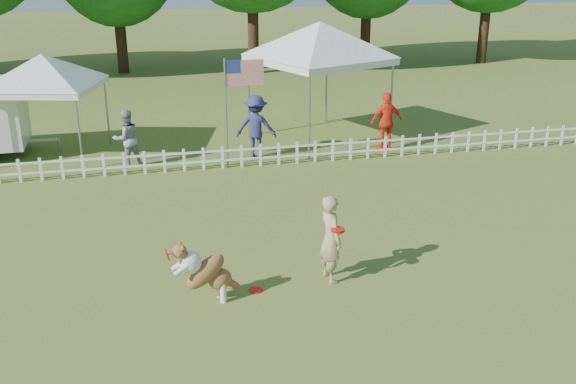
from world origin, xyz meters
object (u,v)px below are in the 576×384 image
(dog, at_px, (207,271))
(spectator_a, at_px, (127,138))
(canopy_tent_right, at_px, (319,83))
(handler, at_px, (331,239))
(spectator_b, at_px, (256,127))
(frisbee_on_turf, at_px, (256,290))
(flag_pole, at_px, (226,113))
(spectator_c, at_px, (386,122))
(canopy_tent_left, at_px, (48,107))

(dog, height_order, spectator_a, spectator_a)
(canopy_tent_right, distance_m, spectator_a, 5.88)
(handler, relative_size, dog, 1.40)
(canopy_tent_right, distance_m, spectator_b, 2.73)
(frisbee_on_turf, height_order, spectator_a, spectator_a)
(flag_pole, bearing_deg, spectator_b, 29.12)
(dog, height_order, canopy_tent_right, canopy_tent_right)
(frisbee_on_turf, distance_m, spectator_a, 7.71)
(spectator_c, bearing_deg, canopy_tent_left, -16.39)
(handler, distance_m, flag_pole, 6.83)
(flag_pole, bearing_deg, canopy_tent_left, 152.53)
(canopy_tent_right, bearing_deg, dog, -138.36)
(spectator_b, distance_m, spectator_c, 3.72)
(frisbee_on_turf, bearing_deg, canopy_tent_left, 115.35)
(canopy_tent_left, relative_size, spectator_a, 1.81)
(canopy_tent_left, xyz_separation_m, spectator_c, (9.21, -1.50, -0.54))
(dog, distance_m, spectator_c, 9.52)
(dog, bearing_deg, spectator_c, 41.96)
(flag_pole, bearing_deg, handler, -87.44)
(handler, bearing_deg, spectator_b, -10.67)
(spectator_c, bearing_deg, frisbee_on_turf, 48.17)
(handler, xyz_separation_m, canopy_tent_right, (2.17, 8.77, 0.93))
(frisbee_on_turf, xyz_separation_m, spectator_c, (5.05, 7.29, 0.82))
(spectator_b, height_order, spectator_c, spectator_b)
(frisbee_on_turf, bearing_deg, canopy_tent_right, 68.54)
(frisbee_on_turf, distance_m, flag_pole, 7.01)
(canopy_tent_right, height_order, flag_pole, canopy_tent_right)
(canopy_tent_right, bearing_deg, spectator_b, -169.34)
(canopy_tent_left, distance_m, spectator_a, 2.57)
(spectator_a, relative_size, spectator_b, 0.88)
(handler, height_order, canopy_tent_right, canopy_tent_right)
(flag_pole, distance_m, spectator_b, 1.19)
(spectator_b, bearing_deg, handler, 108.06)
(dog, distance_m, spectator_a, 7.69)
(canopy_tent_left, relative_size, canopy_tent_right, 0.81)
(spectator_c, bearing_deg, spectator_a, -7.79)
(handler, bearing_deg, canopy_tent_right, -24.47)
(canopy_tent_right, xyz_separation_m, spectator_c, (1.56, -1.59, -0.87))
(handler, height_order, flag_pole, flag_pole)
(dog, xyz_separation_m, frisbee_on_turf, (0.82, 0.20, -0.54))
(canopy_tent_left, height_order, canopy_tent_right, canopy_tent_right)
(flag_pole, distance_m, spectator_c, 4.65)
(frisbee_on_turf, bearing_deg, flag_pole, 86.21)
(canopy_tent_left, bearing_deg, spectator_a, -20.63)
(handler, relative_size, canopy_tent_left, 0.56)
(canopy_tent_left, distance_m, canopy_tent_right, 7.66)
(canopy_tent_left, relative_size, spectator_b, 1.60)
(spectator_b, bearing_deg, spectator_a, 19.41)
(flag_pole, height_order, spectator_a, flag_pole)
(canopy_tent_right, xyz_separation_m, spectator_b, (-2.16, -1.44, -0.84))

